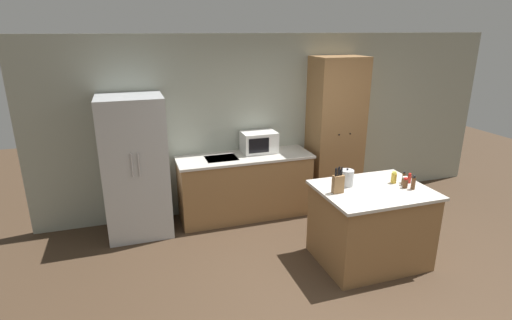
# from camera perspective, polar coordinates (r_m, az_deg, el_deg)

# --- Properties ---
(ground_plane) EXTENTS (14.00, 14.00, 0.00)m
(ground_plane) POSITION_cam_1_polar(r_m,az_deg,el_deg) (4.74, 14.16, -16.48)
(ground_plane) COLOR #423021
(wall_back) EXTENTS (7.20, 0.06, 2.60)m
(wall_back) POSITION_cam_1_polar(r_m,az_deg,el_deg) (6.14, 3.61, 5.45)
(wall_back) COLOR #9EA393
(wall_back) RESTS_ON ground_plane
(refrigerator) EXTENTS (0.82, 0.73, 1.87)m
(refrigerator) POSITION_cam_1_polar(r_m,az_deg,el_deg) (5.46, -16.84, -0.98)
(refrigerator) COLOR #B7BABC
(refrigerator) RESTS_ON ground_plane
(back_counter) EXTENTS (1.94, 0.66, 0.93)m
(back_counter) POSITION_cam_1_polar(r_m,az_deg,el_deg) (5.86, -1.60, -3.69)
(back_counter) COLOR olive
(back_counter) RESTS_ON ground_plane
(pantry_cabinet) EXTENTS (0.76, 0.56, 2.28)m
(pantry_cabinet) POSITION_cam_1_polar(r_m,az_deg,el_deg) (6.24, 11.24, 3.83)
(pantry_cabinet) COLOR olive
(pantry_cabinet) RESTS_ON ground_plane
(kitchen_island) EXTENTS (1.25, 0.98, 0.92)m
(kitchen_island) POSITION_cam_1_polar(r_m,az_deg,el_deg) (4.94, 16.00, -8.88)
(kitchen_island) COLOR olive
(kitchen_island) RESTS_ON ground_plane
(microwave) EXTENTS (0.50, 0.36, 0.30)m
(microwave) POSITION_cam_1_polar(r_m,az_deg,el_deg) (5.84, 0.43, 2.58)
(microwave) COLOR white
(microwave) RESTS_ON back_counter
(knife_block) EXTENTS (0.12, 0.07, 0.30)m
(knife_block) POSITION_cam_1_polar(r_m,az_deg,el_deg) (4.50, 11.64, -3.27)
(knife_block) COLOR olive
(knife_block) RESTS_ON kitchen_island
(spice_bottle_tall_dark) EXTENTS (0.04, 0.04, 0.14)m
(spice_bottle_tall_dark) POSITION_cam_1_polar(r_m,az_deg,el_deg) (5.02, 20.35, -2.35)
(spice_bottle_tall_dark) COLOR #563319
(spice_bottle_tall_dark) RESTS_ON kitchen_island
(spice_bottle_short_red) EXTENTS (0.05, 0.05, 0.17)m
(spice_bottle_short_red) POSITION_cam_1_polar(r_m,az_deg,el_deg) (4.85, 21.56, -3.04)
(spice_bottle_short_red) COLOR #563319
(spice_bottle_short_red) RESTS_ON kitchen_island
(spice_bottle_amber_oil) EXTENTS (0.04, 0.04, 0.12)m
(spice_bottle_amber_oil) POSITION_cam_1_polar(r_m,az_deg,el_deg) (5.04, 21.07, -2.47)
(spice_bottle_amber_oil) COLOR #B2281E
(spice_bottle_amber_oil) RESTS_ON kitchen_island
(spice_bottle_green_herb) EXTENTS (0.06, 0.06, 0.12)m
(spice_bottle_green_herb) POSITION_cam_1_polar(r_m,az_deg,el_deg) (4.87, 20.55, -3.11)
(spice_bottle_green_herb) COLOR #563319
(spice_bottle_green_herb) RESTS_ON kitchen_island
(spice_bottle_pale_salt) EXTENTS (0.06, 0.06, 0.14)m
(spice_bottle_pale_salt) POSITION_cam_1_polar(r_m,az_deg,el_deg) (4.97, 19.09, -2.40)
(spice_bottle_pale_salt) COLOR gold
(spice_bottle_pale_salt) RESTS_ON kitchen_island
(spice_bottle_orange_cap) EXTENTS (0.05, 0.05, 0.10)m
(spice_bottle_orange_cap) POSITION_cam_1_polar(r_m,az_deg,el_deg) (4.95, 20.37, -2.85)
(spice_bottle_orange_cap) COLOR #563319
(spice_bottle_orange_cap) RESTS_ON kitchen_island
(kettle) EXTENTS (0.15, 0.15, 0.21)m
(kettle) POSITION_cam_1_polar(r_m,az_deg,el_deg) (4.73, 12.86, -2.50)
(kettle) COLOR #B2B5B7
(kettle) RESTS_ON kitchen_island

